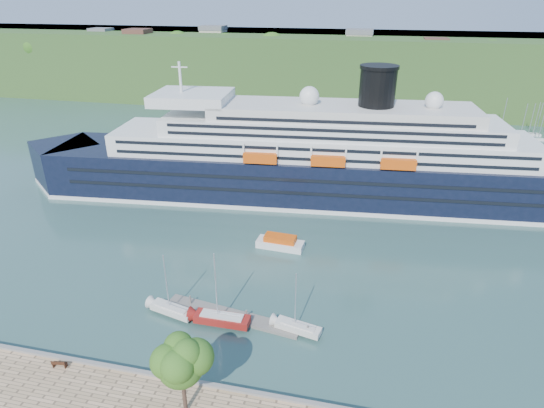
% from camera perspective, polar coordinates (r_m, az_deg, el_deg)
% --- Properties ---
extents(ground, '(400.00, 400.00, 0.00)m').
position_cam_1_polar(ground, '(52.76, -11.58, -21.40)').
color(ground, '#2A4C47').
rests_on(ground, ground).
extents(far_hillside, '(400.00, 50.00, 24.00)m').
position_cam_1_polar(far_hillside, '(180.08, 7.39, 16.63)').
color(far_hillside, '#2F5221').
rests_on(far_hillside, ground).
extents(quay_coping, '(220.00, 0.50, 0.30)m').
position_cam_1_polar(quay_coping, '(51.81, -11.79, -20.68)').
color(quay_coping, slate).
rests_on(quay_coping, promenade).
extents(cruise_ship, '(117.64, 27.79, 26.18)m').
position_cam_1_polar(cruise_ship, '(88.63, 4.55, 8.79)').
color(cruise_ship, black).
rests_on(cruise_ship, ground).
extents(park_bench, '(1.71, 0.87, 1.05)m').
position_cam_1_polar(park_bench, '(56.74, -25.12, -17.62)').
color(park_bench, '#422313').
rests_on(park_bench, promenade).
extents(promenade_tree, '(5.79, 5.79, 9.58)m').
position_cam_1_polar(promenade_tree, '(45.62, -11.24, -20.16)').
color(promenade_tree, '#306119').
rests_on(promenade_tree, promenade).
extents(floating_pontoon, '(18.35, 4.92, 0.41)m').
position_cam_1_polar(floating_pontoon, '(60.14, -5.03, -13.77)').
color(floating_pontoon, slate).
rests_on(floating_pontoon, ground).
extents(sailboat_white_near, '(6.84, 3.33, 8.52)m').
position_cam_1_polar(sailboat_white_near, '(59.12, -12.71, -10.24)').
color(sailboat_white_near, silver).
rests_on(sailboat_white_near, ground).
extents(sailboat_red, '(7.69, 2.15, 9.93)m').
position_cam_1_polar(sailboat_red, '(56.03, -6.48, -11.03)').
color(sailboat_red, maroon).
rests_on(sailboat_red, ground).
extents(sailboat_white_far, '(6.48, 3.05, 8.08)m').
position_cam_1_polar(sailboat_white_far, '(55.27, 3.38, -12.66)').
color(sailboat_white_far, silver).
rests_on(sailboat_white_far, ground).
extents(tender_launch, '(7.89, 3.18, 2.13)m').
position_cam_1_polar(tender_launch, '(73.89, 1.03, -4.77)').
color(tender_launch, '#DA4D0C').
rests_on(tender_launch, ground).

